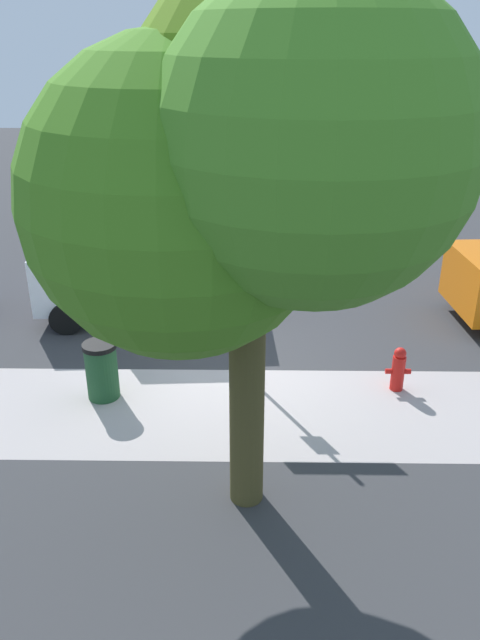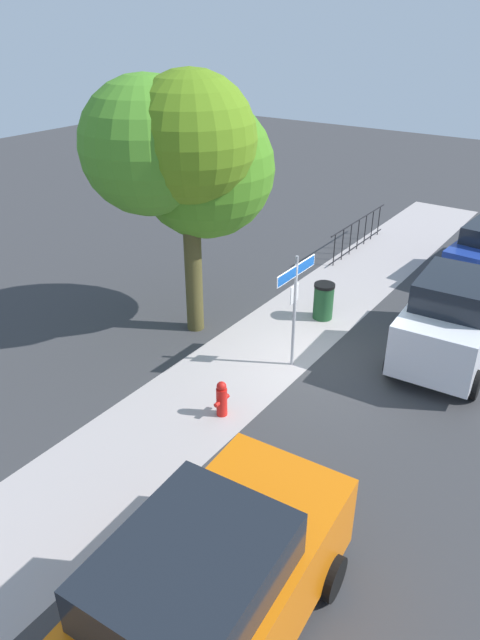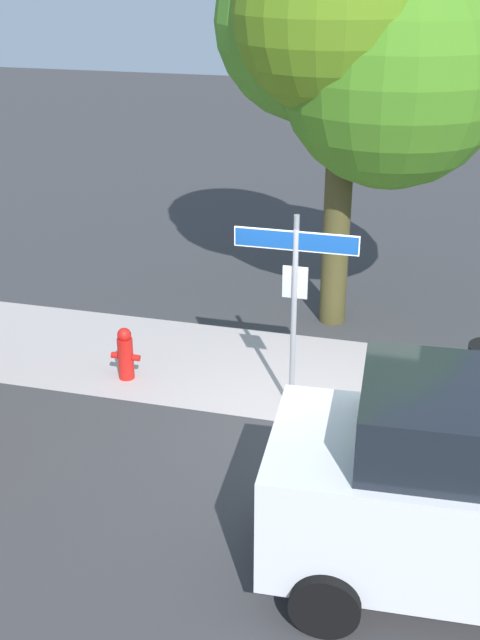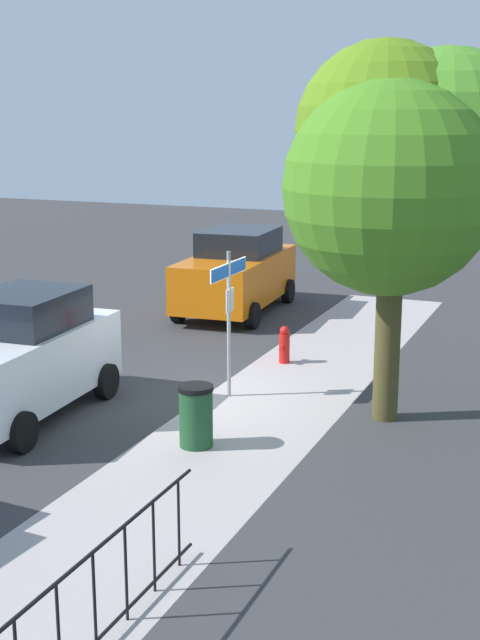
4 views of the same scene
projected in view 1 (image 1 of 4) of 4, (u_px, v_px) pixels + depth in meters
The scene contains 7 objects.
ground_plane at pixel (232, 370), 11.10m from camera, with size 60.00×60.00×0.00m, color #38383A.
sidewalk_strip at pixel (105, 409), 9.95m from camera, with size 24.00×2.60×0.00m, color #ACA1A0.
street_sign at pixel (253, 280), 9.94m from camera, with size 1.55×0.07×2.67m.
shade_tree at pixel (242, 161), 6.10m from camera, with size 4.43×3.82×6.20m.
car_white at pixel (139, 268), 12.86m from camera, with size 4.11×2.15×2.13m.
fire_hydrant at pixel (398, 369), 10.36m from camera, with size 0.42×0.22×0.78m.
trash_bin at pixel (102, 370), 10.10m from camera, with size 0.55×0.55×0.98m.
Camera 1 is at (-0.29, 9.68, 5.51)m, focal length 34.96 mm.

